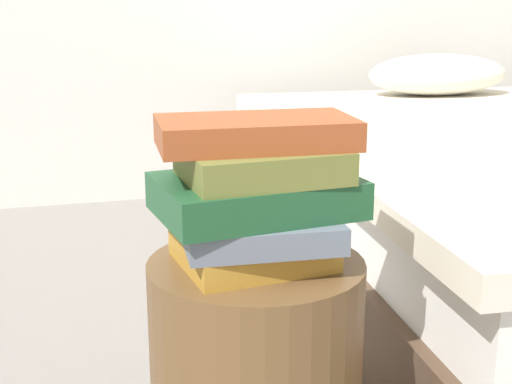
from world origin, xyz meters
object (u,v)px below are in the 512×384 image
(book_ochre, at_px, (253,251))
(book_slate, at_px, (257,227))
(book_rust, at_px, (255,132))
(book_olive, at_px, (262,163))
(side_table, at_px, (256,384))
(book_forest, at_px, (254,195))

(book_ochre, height_order, book_slate, book_slate)
(book_rust, bearing_deg, book_olive, -54.23)
(book_ochre, xyz_separation_m, book_olive, (0.01, -0.00, 0.14))
(book_slate, bearing_deg, side_table, 90.87)
(book_forest, distance_m, book_olive, 0.05)
(book_slate, relative_size, book_rust, 0.79)
(book_slate, relative_size, book_forest, 0.78)
(book_ochre, height_order, book_rust, book_rust)
(book_ochre, relative_size, book_olive, 0.94)
(book_olive, bearing_deg, book_forest, 126.98)
(book_slate, distance_m, book_rust, 0.15)
(book_ochre, bearing_deg, side_table, 33.74)
(side_table, xyz_separation_m, book_rust, (-0.00, 0.00, 0.42))
(book_slate, distance_m, book_olive, 0.10)
(side_table, height_order, book_ochre, book_ochre)
(side_table, relative_size, book_ochre, 1.95)
(side_table, distance_m, book_ochre, 0.24)
(book_forest, height_order, book_rust, book_rust)
(book_ochre, distance_m, book_olive, 0.14)
(side_table, distance_m, book_olive, 0.38)
(book_slate, xyz_separation_m, book_olive, (0.01, 0.00, 0.10))
(book_ochre, height_order, book_forest, book_forest)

